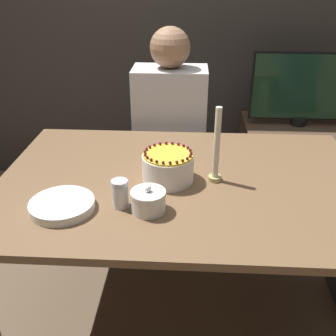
{
  "coord_description": "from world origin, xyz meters",
  "views": [
    {
      "loc": [
        0.02,
        -1.38,
        1.5
      ],
      "look_at": [
        -0.06,
        -0.01,
        0.79
      ],
      "focal_mm": 42.0,
      "sensor_mm": 36.0,
      "label": 1
    }
  ],
  "objects_px": {
    "candle": "(216,151)",
    "person_man_blue_shirt": "(170,150)",
    "sugar_bowl": "(148,201)",
    "tv_monitor": "(304,88)",
    "cake": "(168,167)",
    "sugar_shaker": "(120,193)"
  },
  "relations": [
    {
      "from": "candle",
      "to": "tv_monitor",
      "type": "distance_m",
      "value": 1.25
    },
    {
      "from": "cake",
      "to": "tv_monitor",
      "type": "height_order",
      "value": "tv_monitor"
    },
    {
      "from": "candle",
      "to": "tv_monitor",
      "type": "height_order",
      "value": "candle"
    },
    {
      "from": "sugar_bowl",
      "to": "person_man_blue_shirt",
      "type": "distance_m",
      "value": 0.96
    },
    {
      "from": "cake",
      "to": "candle",
      "type": "relative_size",
      "value": 0.67
    },
    {
      "from": "sugar_shaker",
      "to": "candle",
      "type": "height_order",
      "value": "candle"
    },
    {
      "from": "cake",
      "to": "candle",
      "type": "bearing_deg",
      "value": 4.16
    },
    {
      "from": "cake",
      "to": "candle",
      "type": "distance_m",
      "value": 0.2
    },
    {
      "from": "cake",
      "to": "sugar_bowl",
      "type": "distance_m",
      "value": 0.23
    },
    {
      "from": "cake",
      "to": "person_man_blue_shirt",
      "type": "xyz_separation_m",
      "value": [
        -0.03,
        0.71,
        -0.26
      ]
    },
    {
      "from": "person_man_blue_shirt",
      "to": "sugar_bowl",
      "type": "bearing_deg",
      "value": 88.49
    },
    {
      "from": "candle",
      "to": "person_man_blue_shirt",
      "type": "bearing_deg",
      "value": 107.35
    },
    {
      "from": "sugar_bowl",
      "to": "person_man_blue_shirt",
      "type": "height_order",
      "value": "person_man_blue_shirt"
    },
    {
      "from": "person_man_blue_shirt",
      "to": "tv_monitor",
      "type": "height_order",
      "value": "person_man_blue_shirt"
    },
    {
      "from": "tv_monitor",
      "to": "person_man_blue_shirt",
      "type": "bearing_deg",
      "value": -154.06
    },
    {
      "from": "cake",
      "to": "candle",
      "type": "xyz_separation_m",
      "value": [
        0.19,
        0.01,
        0.07
      ]
    },
    {
      "from": "cake",
      "to": "sugar_bowl",
      "type": "height_order",
      "value": "cake"
    },
    {
      "from": "sugar_bowl",
      "to": "sugar_shaker",
      "type": "xyz_separation_m",
      "value": [
        -0.1,
        0.02,
        0.01
      ]
    },
    {
      "from": "candle",
      "to": "person_man_blue_shirt",
      "type": "height_order",
      "value": "person_man_blue_shirt"
    },
    {
      "from": "tv_monitor",
      "to": "cake",
      "type": "bearing_deg",
      "value": -125.57
    },
    {
      "from": "cake",
      "to": "tv_monitor",
      "type": "xyz_separation_m",
      "value": [
        0.79,
        1.11,
        0.01
      ]
    },
    {
      "from": "sugar_shaker",
      "to": "candle",
      "type": "xyz_separation_m",
      "value": [
        0.34,
        0.21,
        0.07
      ]
    }
  ]
}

